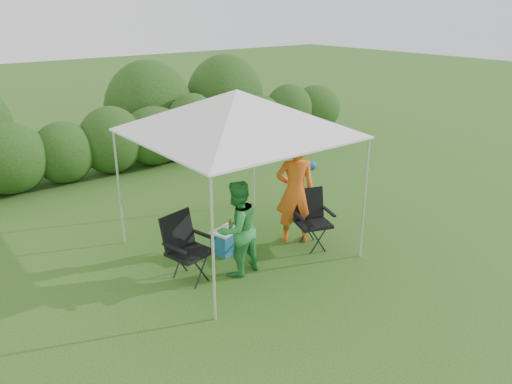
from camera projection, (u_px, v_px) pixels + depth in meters
ground at (256, 260)px, 8.51m from camera, size 70.00×70.00×0.00m
hedge at (115, 141)px, 12.72m from camera, size 16.09×1.53×1.80m
canopy at (237, 112)px, 8.01m from camera, size 3.10×3.10×2.83m
chair_right at (311, 215)px, 8.86m from camera, size 0.76×0.73×1.03m
chair_left at (185, 243)px, 7.76m from camera, size 0.76×0.71×1.07m
man at (295, 191)px, 8.88m from camera, size 0.84×0.77×1.93m
woman at (237, 229)px, 7.84m from camera, size 0.83×0.69×1.57m
cooler at (226, 241)px, 8.73m from camera, size 0.58×0.48×0.42m
bottle at (230, 224)px, 8.63m from camera, size 0.05×0.05×0.21m
lawn_toy at (303, 165)px, 13.12m from camera, size 0.53×0.44×0.27m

